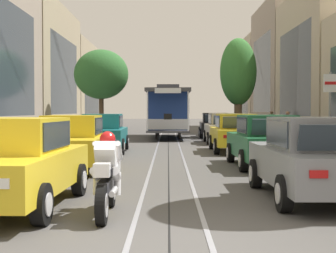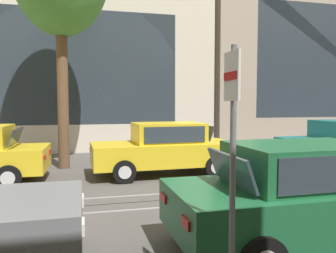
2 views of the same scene
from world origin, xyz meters
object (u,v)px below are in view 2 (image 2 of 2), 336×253
object	(u,v)px
parked_car_yellow_second_left	(165,148)
fire_hydrant	(123,154)
street_sign_post	(232,152)
parked_car_green_second_right	(309,195)

from	to	relation	value
parked_car_yellow_second_left	fire_hydrant	xyz separation A→B (m)	(-1.76, -1.08, -0.38)
parked_car_yellow_second_left	street_sign_post	size ratio (longest dim) A/B	1.60
parked_car_yellow_second_left	fire_hydrant	size ratio (longest dim) A/B	5.24
street_sign_post	parked_car_green_second_right	bearing A→B (deg)	125.50
parked_car_green_second_right	street_sign_post	world-z (taller)	street_sign_post
parked_car_green_second_right	fire_hydrant	xyz separation A→B (m)	(-7.47, -1.96, -0.38)
parked_car_green_second_right	parked_car_yellow_second_left	bearing A→B (deg)	-171.25
fire_hydrant	street_sign_post	distance (m)	8.90
parked_car_yellow_second_left	parked_car_green_second_right	xyz separation A→B (m)	(5.71, 0.88, 0.00)
parked_car_yellow_second_left	parked_car_green_second_right	distance (m)	5.78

